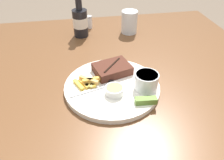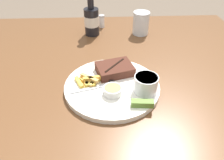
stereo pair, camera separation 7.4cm
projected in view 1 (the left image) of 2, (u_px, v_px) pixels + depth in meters
dining_table at (112, 103)px, 0.80m from camera, size 1.32×1.32×0.75m
dinner_plate at (112, 87)px, 0.76m from camera, size 0.33×0.33×0.02m
steak_portion at (112, 69)px, 0.80m from camera, size 0.15×0.13×0.03m
fries_pile at (89, 82)px, 0.75m from camera, size 0.10×0.07×0.02m
coleslaw_cup at (146, 81)px, 0.72m from camera, size 0.08×0.08×0.06m
dipping_sauce_cup at (113, 90)px, 0.71m from camera, size 0.06×0.06×0.03m
pickle_spear at (146, 101)px, 0.67m from camera, size 0.07×0.03×0.02m
fork_utensil at (88, 91)px, 0.72m from camera, size 0.13×0.05×0.00m
knife_utensil at (107, 77)px, 0.78m from camera, size 0.07×0.16×0.01m
beer_bottle at (80, 21)px, 1.05m from camera, size 0.07×0.07×0.21m
drinking_glass at (129, 22)px, 1.09m from camera, size 0.08×0.08×0.11m
salt_shaker at (89, 22)px, 1.14m from camera, size 0.03×0.03×0.07m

